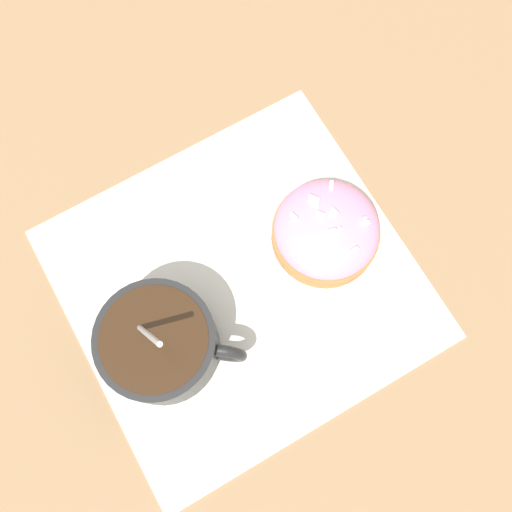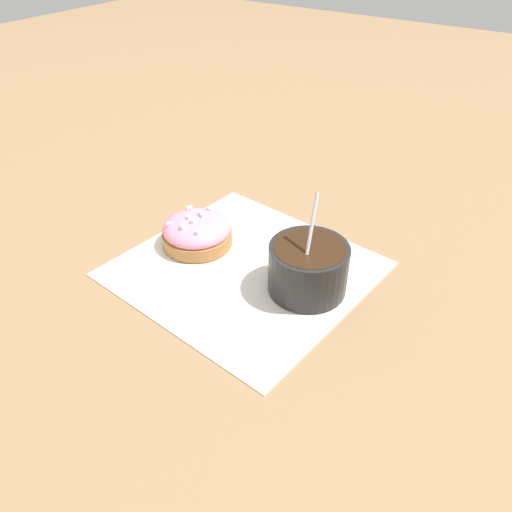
{
  "view_description": "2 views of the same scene",
  "coord_description": "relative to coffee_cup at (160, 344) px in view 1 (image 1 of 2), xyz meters",
  "views": [
    {
      "loc": [
        -0.06,
        -0.1,
        0.49
      ],
      "look_at": [
        0.02,
        0.0,
        0.03
      ],
      "focal_mm": 42.0,
      "sensor_mm": 36.0,
      "label": 1
    },
    {
      "loc": [
        -0.28,
        0.39,
        0.38
      ],
      "look_at": [
        -0.02,
        0.0,
        0.03
      ],
      "focal_mm": 35.0,
      "sensor_mm": 36.0,
      "label": 2
    }
  ],
  "objects": [
    {
      "name": "coffee_cup",
      "position": [
        0.0,
        0.0,
        0.0
      ],
      "size": [
        0.1,
        0.1,
        0.12
      ],
      "color": "black",
      "rests_on": "paper_napkin"
    },
    {
      "name": "paper_napkin",
      "position": [
        0.08,
        0.01,
        -0.03
      ],
      "size": [
        0.3,
        0.29,
        0.0
      ],
      "color": "white",
      "rests_on": "ground_plane"
    },
    {
      "name": "frosted_pastry",
      "position": [
        0.16,
        0.0,
        -0.01
      ],
      "size": [
        0.09,
        0.09,
        0.04
      ],
      "color": "#B2753D",
      "rests_on": "paper_napkin"
    },
    {
      "name": "ground_plane",
      "position": [
        0.08,
        0.01,
        -0.03
      ],
      "size": [
        3.0,
        3.0,
        0.0
      ],
      "primitive_type": "plane",
      "color": "#93704C"
    }
  ]
}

